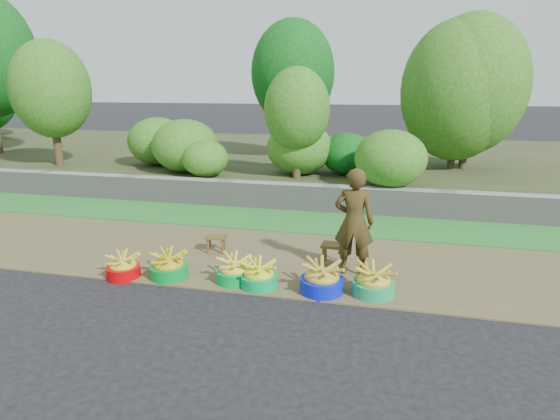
% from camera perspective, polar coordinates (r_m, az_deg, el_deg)
% --- Properties ---
extents(ground_plane, '(120.00, 120.00, 0.00)m').
position_cam_1_polar(ground_plane, '(5.74, 0.55, -10.77)').
color(ground_plane, black).
rests_on(ground_plane, ground).
extents(dirt_shoulder, '(80.00, 2.50, 0.02)m').
position_cam_1_polar(dirt_shoulder, '(6.86, 2.89, -6.27)').
color(dirt_shoulder, brown).
rests_on(dirt_shoulder, ground).
extents(grass_verge, '(80.00, 1.50, 0.04)m').
position_cam_1_polar(grass_verge, '(8.73, 5.31, -1.56)').
color(grass_verge, '#27792B').
rests_on(grass_verge, ground).
extents(retaining_wall, '(80.00, 0.35, 0.55)m').
position_cam_1_polar(retaining_wall, '(9.47, 6.09, 1.34)').
color(retaining_wall, gray).
rests_on(retaining_wall, ground).
extents(earth_bank, '(80.00, 10.00, 0.50)m').
position_cam_1_polar(earth_bank, '(14.26, 8.68, 5.74)').
color(earth_bank, '#384022').
rests_on(earth_bank, ground).
extents(vegetation, '(34.31, 8.18, 4.64)m').
position_cam_1_polar(vegetation, '(12.81, 10.78, 14.60)').
color(vegetation, '#3F331D').
rests_on(vegetation, earth_bank).
extents(basin_a, '(0.45, 0.45, 0.33)m').
position_cam_1_polar(basin_a, '(6.61, -18.58, -6.61)').
color(basin_a, '#C20106').
rests_on(basin_a, ground).
extents(basin_b, '(0.50, 0.50, 0.38)m').
position_cam_1_polar(basin_b, '(6.41, -13.41, -6.71)').
color(basin_b, '#00882A').
rests_on(basin_b, ground).
extents(basin_c, '(0.49, 0.49, 0.36)m').
position_cam_1_polar(basin_c, '(6.14, -5.56, -7.41)').
color(basin_c, '#019736').
rests_on(basin_c, ground).
extents(basin_d, '(0.48, 0.48, 0.36)m').
position_cam_1_polar(basin_d, '(5.98, -2.58, -8.02)').
color(basin_d, '#01A04C').
rests_on(basin_d, ground).
extents(basin_e, '(0.54, 0.54, 0.40)m').
position_cam_1_polar(basin_e, '(5.84, 5.11, -8.42)').
color(basin_e, '#0919D0').
rests_on(basin_e, ground).
extents(basin_f, '(0.51, 0.51, 0.38)m').
position_cam_1_polar(basin_f, '(5.86, 11.32, -8.68)').
color(basin_f, '#1E9853').
rests_on(basin_f, ground).
extents(stool_left, '(0.33, 0.27, 0.26)m').
position_cam_1_polar(stool_left, '(7.19, -7.80, -3.51)').
color(stool_left, brown).
rests_on(stool_left, dirt_shoulder).
extents(stool_right, '(0.35, 0.27, 0.30)m').
position_cam_1_polar(stool_right, '(6.71, 6.53, -4.62)').
color(stool_right, brown).
rests_on(stool_right, dirt_shoulder).
extents(vendor_woman, '(0.53, 0.36, 1.45)m').
position_cam_1_polar(vendor_woman, '(6.25, 9.02, -1.45)').
color(vendor_woman, black).
rests_on(vendor_woman, dirt_shoulder).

